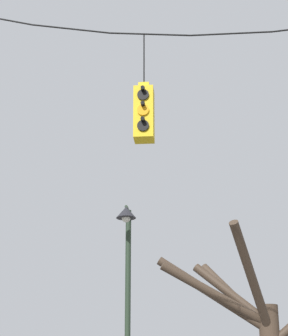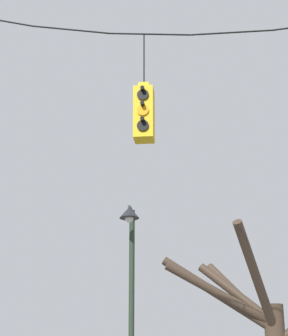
{
  "view_description": "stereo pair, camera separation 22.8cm",
  "coord_description": "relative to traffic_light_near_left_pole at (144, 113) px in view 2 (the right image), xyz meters",
  "views": [
    {
      "loc": [
        -0.68,
        -10.58,
        1.5
      ],
      "look_at": [
        -1.56,
        -0.31,
        5.2
      ],
      "focal_mm": 70.0,
      "sensor_mm": 36.0,
      "label": 1
    },
    {
      "loc": [
        -0.46,
        -10.56,
        1.5
      ],
      "look_at": [
        -1.56,
        -0.31,
        5.2
      ],
      "focal_mm": 70.0,
      "sensor_mm": 36.0,
      "label": 2
    }
  ],
  "objects": [
    {
      "name": "street_lamp",
      "position": [
        -0.64,
        3.32,
        -2.42
      ],
      "size": [
        0.42,
        0.73,
        5.49
      ],
      "color": "#233323",
      "rests_on": "ground_plane"
    },
    {
      "name": "traffic_light_near_left_pole",
      "position": [
        0.0,
        0.0,
        0.0
      ],
      "size": [
        0.34,
        0.58,
        2.06
      ],
      "color": "yellow"
    },
    {
      "name": "span_wire",
      "position": [
        1.56,
        0.0,
        1.75
      ],
      "size": [
        10.2,
        0.03,
        0.79
      ],
      "color": "black"
    }
  ]
}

